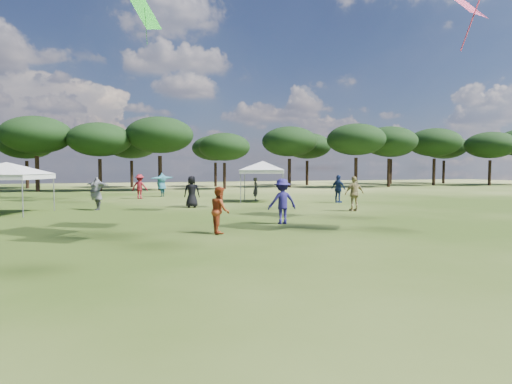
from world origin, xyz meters
TOP-DOWN VIEW (x-y plane):
  - tree_line at (2.39, 47.41)m, footprint 108.78×17.63m
  - tent_left at (-6.51, 23.39)m, footprint 6.43×6.43m
  - tent_right at (8.25, 26.76)m, footprint 5.46×5.46m
  - festival_crowd at (-0.64, 24.77)m, footprint 29.53×22.38m

SIDE VIEW (x-z plane):
  - festival_crowd at x=-0.64m, z-range -0.07..1.85m
  - tent_left at x=-6.51m, z-range 1.02..3.91m
  - tent_right at x=8.25m, z-range 1.11..4.19m
  - tree_line at x=2.39m, z-range 1.54..9.31m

